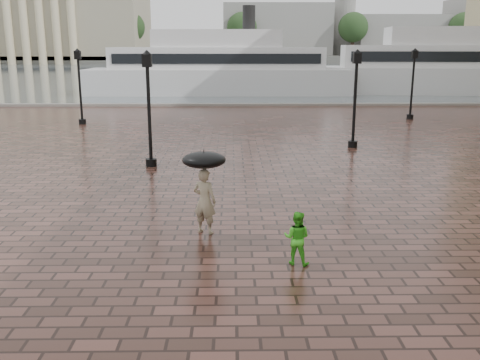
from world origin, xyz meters
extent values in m
plane|color=#331E17|center=(0.00, 0.00, 0.00)|extent=(300.00, 300.00, 0.00)
plane|color=#4D595D|center=(0.00, 92.00, 0.00)|extent=(240.00, 240.00, 0.00)
cube|color=slate|center=(0.00, 32.00, 0.00)|extent=(80.00, 0.60, 0.30)
cube|color=#4C4C47|center=(0.00, 160.00, 1.00)|extent=(300.00, 60.00, 2.00)
cube|color=gray|center=(-55.00, 145.00, 12.00)|extent=(55.00, 30.00, 22.00)
cube|color=gray|center=(10.00, 150.00, 9.00)|extent=(30.00, 22.00, 14.00)
cube|color=gray|center=(45.00, 150.00, 7.50)|extent=(25.00, 22.00, 11.00)
cylinder|color=gray|center=(30.00, 150.00, 12.00)|extent=(6.00, 6.00, 20.00)
cylinder|color=#2D2119|center=(-60.00, 138.00, 4.00)|extent=(1.00, 1.00, 8.00)
sphere|color=#1F3518|center=(-60.00, 138.00, 9.50)|extent=(8.00, 8.00, 8.00)
cylinder|color=#2D2119|center=(-30.00, 138.00, 4.00)|extent=(1.00, 1.00, 8.00)
sphere|color=#1F3518|center=(-30.00, 138.00, 9.50)|extent=(8.00, 8.00, 8.00)
cylinder|color=#2D2119|center=(0.00, 138.00, 4.00)|extent=(1.00, 1.00, 8.00)
sphere|color=#1F3518|center=(0.00, 138.00, 9.50)|extent=(8.00, 8.00, 8.00)
cylinder|color=#2D2119|center=(30.00, 138.00, 4.00)|extent=(1.00, 1.00, 8.00)
sphere|color=#1F3518|center=(30.00, 138.00, 9.50)|extent=(8.00, 8.00, 8.00)
cylinder|color=#2D2119|center=(60.00, 138.00, 4.00)|extent=(1.00, 1.00, 8.00)
sphere|color=#1F3518|center=(60.00, 138.00, 9.50)|extent=(8.00, 8.00, 8.00)
cylinder|color=black|center=(-6.00, 10.00, 0.15)|extent=(0.44, 0.44, 0.30)
cylinder|color=black|center=(-6.00, 10.00, 2.00)|extent=(0.14, 0.14, 4.00)
cube|color=black|center=(-6.00, 10.00, 4.15)|extent=(0.35, 0.35, 0.50)
sphere|color=beige|center=(-6.00, 10.00, 4.15)|extent=(0.28, 0.28, 0.28)
cylinder|color=black|center=(3.00, 14.00, 0.15)|extent=(0.44, 0.44, 0.30)
cylinder|color=black|center=(3.00, 14.00, 2.00)|extent=(0.14, 0.14, 4.00)
cube|color=black|center=(3.00, 14.00, 4.15)|extent=(0.35, 0.35, 0.50)
sphere|color=beige|center=(3.00, 14.00, 4.15)|extent=(0.28, 0.28, 0.28)
cylinder|color=black|center=(-12.00, 22.00, 0.15)|extent=(0.44, 0.44, 0.30)
cylinder|color=black|center=(-12.00, 22.00, 2.00)|extent=(0.14, 0.14, 4.00)
cube|color=black|center=(-12.00, 22.00, 4.15)|extent=(0.35, 0.35, 0.50)
sphere|color=beige|center=(-12.00, 22.00, 4.15)|extent=(0.28, 0.28, 0.28)
cylinder|color=black|center=(9.00, 24.00, 0.15)|extent=(0.44, 0.44, 0.30)
cylinder|color=black|center=(9.00, 24.00, 2.00)|extent=(0.14, 0.14, 4.00)
cube|color=black|center=(9.00, 24.00, 4.15)|extent=(0.35, 0.35, 0.50)
sphere|color=beige|center=(9.00, 24.00, 4.15)|extent=(0.28, 0.28, 0.28)
imported|color=gray|center=(-3.45, 2.07, 0.85)|extent=(0.73, 0.63, 1.70)
imported|color=green|center=(-1.33, 0.03, 0.60)|extent=(0.70, 0.62, 1.21)
cube|color=silver|center=(-4.17, 42.90, 1.24)|extent=(25.82, 6.33, 2.48)
cube|color=silver|center=(-4.17, 42.90, 3.51)|extent=(20.66, 5.48, 2.06)
cube|color=silver|center=(-4.17, 42.90, 5.36)|extent=(12.40, 4.81, 1.65)
cylinder|color=black|center=(-1.07, 42.88, 7.22)|extent=(1.24, 1.24, 2.48)
cube|color=black|center=(-4.18, 40.16, 3.51)|extent=(19.60, 0.21, 0.93)
cube|color=black|center=(-4.15, 45.63, 3.51)|extent=(19.60, 0.21, 0.93)
cube|color=silver|center=(19.31, 43.37, 1.30)|extent=(27.60, 9.46, 2.60)
cube|color=silver|center=(19.31, 43.37, 3.68)|extent=(22.13, 8.00, 2.16)
cube|color=silver|center=(19.31, 43.37, 5.63)|extent=(13.46, 6.39, 1.73)
cube|color=black|center=(18.99, 40.52, 3.68)|extent=(20.44, 2.38, 0.97)
cube|color=black|center=(19.63, 46.22, 3.68)|extent=(20.44, 2.38, 0.97)
cylinder|color=black|center=(-3.45, 2.07, 1.45)|extent=(0.02, 0.02, 0.95)
ellipsoid|color=black|center=(-3.45, 2.07, 1.93)|extent=(1.10, 1.10, 0.39)
camera|label=1|loc=(-2.75, -11.00, 4.70)|focal=40.00mm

